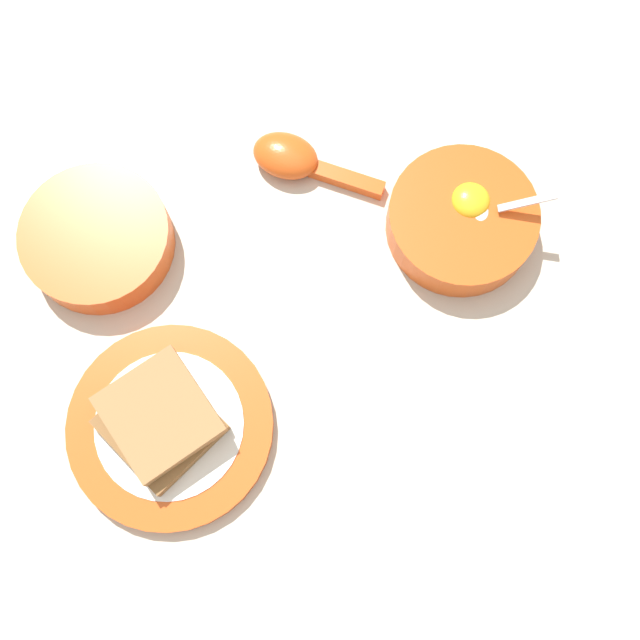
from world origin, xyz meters
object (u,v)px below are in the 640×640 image
at_px(egg_bowl, 462,220).
at_px(soup_spoon, 294,159).
at_px(toast_sandwich, 160,420).
at_px(toast_plate, 171,426).
at_px(congee_bowl, 97,238).

xyz_separation_m(egg_bowl, soup_spoon, (0.04, 0.18, -0.01)).
height_order(egg_bowl, toast_sandwich, egg_bowl).
bearing_deg(toast_plate, soup_spoon, -13.41).
height_order(toast_sandwich, congee_bowl, toast_sandwich).
bearing_deg(toast_plate, congee_bowl, 32.75).
relative_size(toast_plate, congee_bowl, 1.32).
xyz_separation_m(egg_bowl, toast_sandwich, (-0.24, 0.25, 0.01)).
relative_size(egg_bowl, congee_bowl, 1.05).
bearing_deg(toast_sandwich, egg_bowl, -45.82).
xyz_separation_m(toast_plate, toast_sandwich, (0.00, 0.01, 0.02)).
relative_size(toast_sandwich, congee_bowl, 0.92).
bearing_deg(congee_bowl, toast_plate, -147.25).
bearing_deg(congee_bowl, egg_bowl, -77.62).
relative_size(toast_plate, toast_sandwich, 1.44).
height_order(soup_spoon, congee_bowl, congee_bowl).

